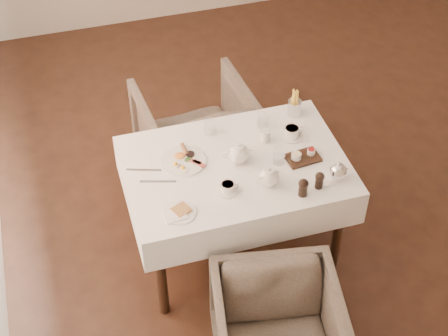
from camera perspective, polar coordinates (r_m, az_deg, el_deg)
The scene contains 20 objects.
table at distance 4.03m, azimuth 0.94°, elevation -0.90°, with size 1.28×0.88×0.75m.
armchair_near at distance 3.76m, azimuth 4.42°, elevation -13.51°, with size 0.66×0.68×0.61m, color #453B32.
armchair_far at distance 4.77m, azimuth -2.28°, elevation 2.85°, with size 0.74×0.77×0.70m, color #453B32.
breakfast_plate at distance 3.97m, azimuth -3.41°, elevation 0.66°, with size 0.26×0.26×0.03m.
side_plate at distance 3.67m, azimuth -3.77°, elevation -3.76°, with size 0.18×0.18×0.02m.
teapot_centre at distance 3.92m, azimuth 1.24°, elevation 1.30°, with size 0.17×0.13×0.14m, color white, non-canonical shape.
teapot_front at distance 3.79m, azimuth 3.76°, elevation -0.69°, with size 0.15×0.12×0.12m, color white, non-canonical shape.
creamer at distance 4.08m, azimuth 3.45°, elevation 2.71°, with size 0.06×0.06×0.07m, color white.
teacup_near at distance 3.77m, azimuth 0.31°, elevation -1.68°, with size 0.12×0.12×0.06m.
teacup_far at distance 4.13m, azimuth 5.64°, elevation 2.94°, with size 0.14×0.14×0.07m.
glass_left at distance 4.12m, azimuth -1.18°, elevation 3.46°, with size 0.07×0.07×0.10m, color silver.
glass_mid at distance 3.94m, azimuth 4.61°, elevation 1.02°, with size 0.07×0.07×0.10m, color silver.
glass_right at distance 4.18m, azimuth 3.26°, elevation 3.96°, with size 0.07×0.07×0.09m, color silver.
condiment_board at distance 4.00m, azimuth 6.55°, elevation 0.94°, with size 0.20×0.15×0.05m.
pepper_mill_left at distance 3.75m, azimuth 6.60°, elevation -1.61°, with size 0.06×0.06×0.11m, color black, non-canonical shape.
pepper_mill_right at distance 3.81m, azimuth 7.93°, elevation -1.00°, with size 0.05×0.05×0.11m, color black, non-canonical shape.
silver_pot at distance 3.87m, azimuth 9.47°, elevation -0.20°, with size 0.12×0.10×0.13m, color white, non-canonical shape.
fries_cup at distance 4.27m, azimuth 5.90°, elevation 5.32°, with size 0.08×0.08×0.18m.
cutlery_fork at distance 3.93m, azimuth -6.67°, elevation -0.17°, with size 0.02×0.20×0.00m, color silver.
cutlery_knife at distance 3.86m, azimuth -5.52°, elevation -1.14°, with size 0.02×0.20×0.00m, color silver.
Camera 1 is at (-1.68, -3.18, 3.45)m, focal length 55.00 mm.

